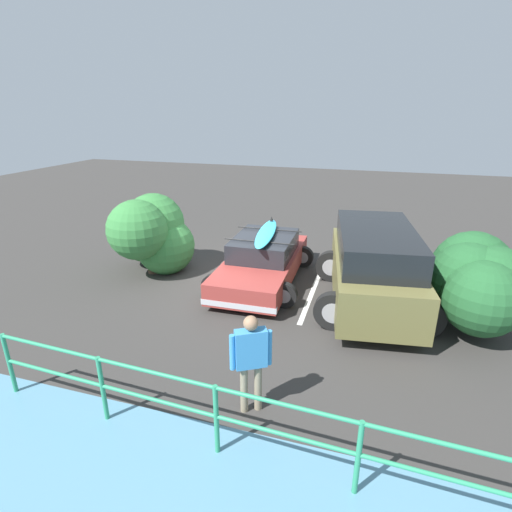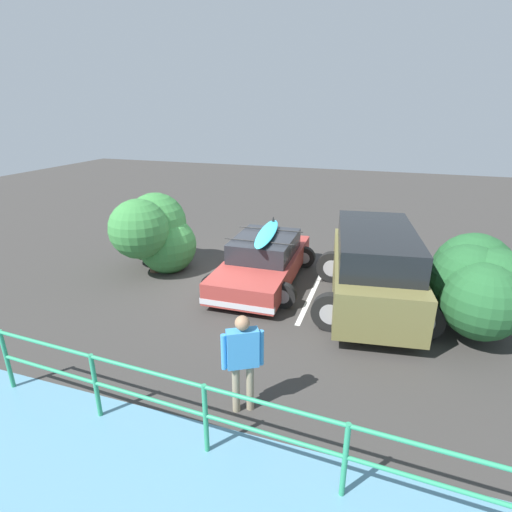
{
  "view_description": "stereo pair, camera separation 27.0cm",
  "coord_description": "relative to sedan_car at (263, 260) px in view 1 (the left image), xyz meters",
  "views": [
    {
      "loc": [
        -3.47,
        9.72,
        4.55
      ],
      "look_at": [
        -0.68,
        0.54,
        0.95
      ],
      "focal_mm": 28.0,
      "sensor_mm": 36.0,
      "label": 1
    },
    {
      "loc": [
        -3.73,
        9.64,
        4.55
      ],
      "look_at": [
        -0.68,
        0.54,
        0.95
      ],
      "focal_mm": 28.0,
      "sensor_mm": 36.0,
      "label": 2
    }
  ],
  "objects": [
    {
      "name": "bush_near_right",
      "position": [
        -5.1,
        1.13,
        0.5
      ],
      "size": [
        2.03,
        2.72,
        2.02
      ],
      "color": "#4C3828",
      "rests_on": "ground"
    },
    {
      "name": "parking_stripe",
      "position": [
        -1.46,
        0.05,
        -0.59
      ],
      "size": [
        0.12,
        4.17,
        0.0
      ],
      "primitive_type": "cube",
      "rotation": [
        0.0,
        0.0,
        1.57
      ],
      "color": "silver",
      "rests_on": "ground"
    },
    {
      "name": "sedan_car",
      "position": [
        0.0,
        0.0,
        0.0
      ],
      "size": [
        2.5,
        4.41,
        1.52
      ],
      "color": "#9E3833",
      "rests_on": "ground"
    },
    {
      "name": "bush_near_left",
      "position": [
        3.28,
        0.22,
        0.55
      ],
      "size": [
        2.45,
        2.64,
        2.34
      ],
      "color": "#4C3828",
      "rests_on": "ground"
    },
    {
      "name": "railing_fence",
      "position": [
        -1.03,
        5.88,
        0.15
      ],
      "size": [
        7.62,
        0.43,
        1.12
      ],
      "color": "#2D9366",
      "rests_on": "ground"
    },
    {
      "name": "person_bystander",
      "position": [
        -1.23,
        4.95,
        0.42
      ],
      "size": [
        0.58,
        0.41,
        1.69
      ],
      "color": "gray",
      "rests_on": "ground"
    },
    {
      "name": "suv_car",
      "position": [
        -2.91,
        0.63,
        0.41
      ],
      "size": [
        3.05,
        4.68,
        1.93
      ],
      "color": "brown",
      "rests_on": "ground"
    },
    {
      "name": "ground_plane",
      "position": [
        0.67,
        0.11,
        -0.6
      ],
      "size": [
        44.0,
        44.0,
        0.02
      ],
      "primitive_type": "cube",
      "color": "#383533",
      "rests_on": "ground"
    }
  ]
}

